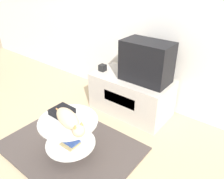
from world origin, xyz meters
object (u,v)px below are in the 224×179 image
Objects in this scene: cat at (69,120)px; dvd_box at (62,111)px; tv at (146,62)px; speaker at (103,68)px.

dvd_box is at bearing 170.75° from cat.
dvd_box is 0.38× the size of cat.
speaker is at bearing -171.39° from tv.
tv is 2.94× the size of dvd_box.
cat is (-0.13, -1.14, -0.25)m from tv.
tv is 6.86× the size of speaker.
speaker is (-0.61, -0.09, -0.21)m from tv.
speaker is 0.16× the size of cat.
speaker is at bearing 128.54° from cat.
tv is 1.17m from cat.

